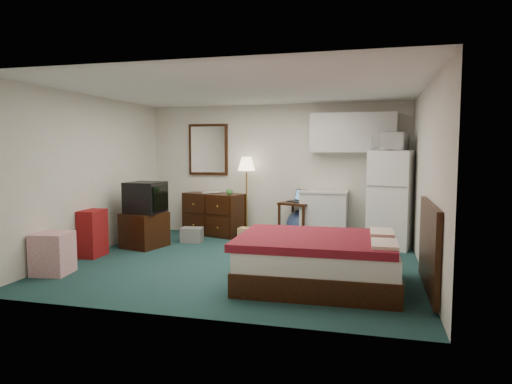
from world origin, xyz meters
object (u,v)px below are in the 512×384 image
(kitchen_counter, at_px, (324,216))
(fridge, at_px, (391,199))
(dresser, at_px, (214,214))
(suitcase, at_px, (93,233))
(desk, at_px, (298,221))
(bed, at_px, (319,261))
(floor_lamp, at_px, (247,197))
(tv_stand, at_px, (145,230))

(kitchen_counter, xyz_separation_m, fridge, (1.16, -0.27, 0.37))
(dresser, relative_size, suitcase, 1.64)
(desk, height_order, bed, desk)
(floor_lamp, bearing_deg, tv_stand, -135.35)
(dresser, bearing_deg, tv_stand, -101.01)
(floor_lamp, bearing_deg, dresser, -178.38)
(suitcase, bearing_deg, bed, -12.53)
(kitchen_counter, bearing_deg, suitcase, -148.05)
(floor_lamp, height_order, suitcase, floor_lamp)
(floor_lamp, xyz_separation_m, tv_stand, (-1.41, -1.39, -0.46))
(bed, xyz_separation_m, tv_stand, (-3.12, 1.47, -0.01))
(dresser, xyz_separation_m, suitcase, (-1.20, -2.19, -0.04))
(desk, xyz_separation_m, kitchen_counter, (0.46, 0.07, 0.09))
(bed, distance_m, suitcase, 3.62)
(kitchen_counter, height_order, suitcase, kitchen_counter)
(bed, bearing_deg, tv_stand, 153.53)
(fridge, bearing_deg, floor_lamp, -172.10)
(bed, bearing_deg, suitcase, 168.40)
(floor_lamp, height_order, tv_stand, floor_lamp)
(kitchen_counter, height_order, bed, kitchen_counter)
(dresser, xyz_separation_m, desk, (1.66, -0.14, -0.05))
(dresser, bearing_deg, bed, -32.29)
(tv_stand, bearing_deg, floor_lamp, 59.11)
(kitchen_counter, xyz_separation_m, bed, (0.24, -2.77, -0.14))
(desk, xyz_separation_m, fridge, (1.62, -0.20, 0.47))
(tv_stand, bearing_deg, bed, -10.77)
(floor_lamp, distance_m, kitchen_counter, 1.51)
(floor_lamp, xyz_separation_m, kitchen_counter, (1.48, -0.09, -0.31))
(kitchen_counter, bearing_deg, tv_stand, -156.26)
(dresser, distance_m, suitcase, 2.50)
(fridge, bearing_deg, tv_stand, -150.04)
(suitcase, bearing_deg, dresser, 59.02)
(kitchen_counter, xyz_separation_m, suitcase, (-3.33, -2.12, -0.08))
(floor_lamp, bearing_deg, fridge, -7.71)
(bed, relative_size, tv_stand, 2.92)
(desk, relative_size, tv_stand, 1.09)
(dresser, relative_size, bed, 0.63)
(desk, bearing_deg, floor_lamp, -169.20)
(kitchen_counter, distance_m, tv_stand, 3.17)
(tv_stand, bearing_deg, suitcase, -103.99)
(floor_lamp, relative_size, suitcase, 2.08)
(floor_lamp, xyz_separation_m, suitcase, (-1.85, -2.21, -0.39))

